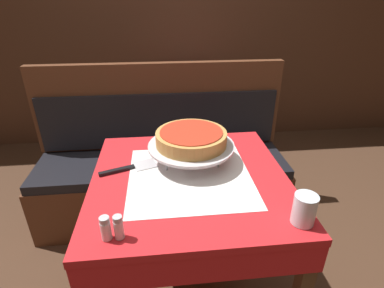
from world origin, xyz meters
TOP-DOWN VIEW (x-y plane):
  - dining_table_front at (0.00, 0.00)m, footprint 0.80×0.80m
  - dining_table_rear at (0.19, 1.55)m, footprint 0.62×0.62m
  - booth_bench at (-0.11, 0.75)m, footprint 1.67×0.49m
  - back_wall_panel at (0.00, 2.03)m, footprint 6.00×0.04m
  - pizza_pan_stand at (0.02, 0.12)m, footprint 0.38×0.38m
  - deep_dish_pizza at (0.02, 0.12)m, footprint 0.31×0.31m
  - pizza_server at (-0.25, 0.09)m, footprint 0.25×0.13m
  - water_glass_near at (0.34, -0.31)m, footprint 0.08×0.08m
  - salt_shaker at (-0.29, -0.32)m, footprint 0.03×0.03m
  - pepper_shaker at (-0.25, -0.32)m, footprint 0.03×0.03m
  - condiment_caddy at (0.18, 1.61)m, footprint 0.13×0.13m

SIDE VIEW (x-z plane):
  - booth_bench at x=-0.11m, z-range -0.21..0.83m
  - dining_table_rear at x=0.19m, z-range 0.27..1.04m
  - dining_table_front at x=0.00m, z-range 0.29..1.07m
  - pizza_server at x=-0.25m, z-range 0.78..0.79m
  - condiment_caddy at x=0.18m, z-range 0.73..0.88m
  - salt_shaker at x=-0.29m, z-range 0.78..0.86m
  - pepper_shaker at x=-0.25m, z-range 0.78..0.86m
  - water_glass_near at x=0.34m, z-range 0.78..0.88m
  - pizza_pan_stand at x=0.02m, z-range 0.81..0.89m
  - deep_dish_pizza at x=0.02m, z-range 0.86..0.92m
  - back_wall_panel at x=0.00m, z-range 0.00..2.40m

